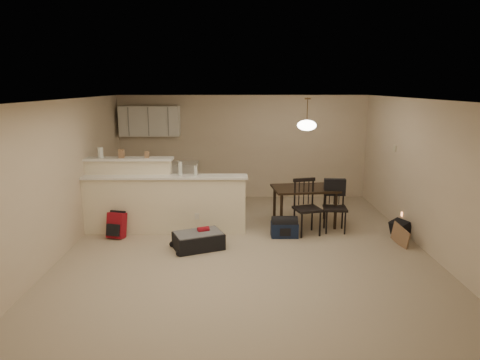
{
  "coord_description": "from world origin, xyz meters",
  "views": [
    {
      "loc": [
        -0.18,
        -6.83,
        2.71
      ],
      "look_at": [
        -0.1,
        0.7,
        1.05
      ],
      "focal_mm": 32.0,
      "sensor_mm": 36.0,
      "label": 1
    }
  ],
  "objects_px": {
    "red_backpack": "(117,225)",
    "navy_duffel": "(284,230)",
    "suitcase": "(198,241)",
    "dining_table": "(305,192)",
    "pendant_lamp": "(307,125)",
    "dining_chair_near": "(307,207)",
    "dining_chair_far": "(335,207)",
    "black_daypack": "(400,229)"
  },
  "relations": [
    {
      "from": "red_backpack",
      "to": "navy_duffel",
      "type": "distance_m",
      "value": 3.07
    },
    {
      "from": "pendant_lamp",
      "to": "red_backpack",
      "type": "xyz_separation_m",
      "value": [
        -3.53,
        -0.69,
        -1.76
      ]
    },
    {
      "from": "dining_table",
      "to": "dining_chair_far",
      "type": "height_order",
      "value": "dining_chair_far"
    },
    {
      "from": "navy_duffel",
      "to": "dining_chair_far",
      "type": "bearing_deg",
      "value": 16.37
    },
    {
      "from": "dining_chair_near",
      "to": "suitcase",
      "type": "bearing_deg",
      "value": -175.59
    },
    {
      "from": "dining_chair_far",
      "to": "suitcase",
      "type": "xyz_separation_m",
      "value": [
        -2.51,
        -0.85,
        -0.35
      ]
    },
    {
      "from": "dining_chair_far",
      "to": "suitcase",
      "type": "height_order",
      "value": "dining_chair_far"
    },
    {
      "from": "suitcase",
      "to": "navy_duffel",
      "type": "bearing_deg",
      "value": -1.93
    },
    {
      "from": "red_backpack",
      "to": "navy_duffel",
      "type": "xyz_separation_m",
      "value": [
        3.06,
        0.0,
        -0.1
      ]
    },
    {
      "from": "dining_chair_near",
      "to": "black_daypack",
      "type": "bearing_deg",
      "value": -19.91
    },
    {
      "from": "suitcase",
      "to": "red_backpack",
      "type": "distance_m",
      "value": 1.64
    },
    {
      "from": "dining_table",
      "to": "pendant_lamp",
      "type": "bearing_deg",
      "value": 147.16
    },
    {
      "from": "navy_duffel",
      "to": "black_daypack",
      "type": "bearing_deg",
      "value": -0.13
    },
    {
      "from": "black_daypack",
      "to": "dining_chair_far",
      "type": "bearing_deg",
      "value": 52.03
    },
    {
      "from": "pendant_lamp",
      "to": "dining_chair_far",
      "type": "distance_m",
      "value": 1.64
    },
    {
      "from": "pendant_lamp",
      "to": "dining_table",
      "type": "bearing_deg",
      "value": -26.57
    },
    {
      "from": "pendant_lamp",
      "to": "suitcase",
      "type": "xyz_separation_m",
      "value": [
        -1.99,
        -1.25,
        -1.85
      ]
    },
    {
      "from": "suitcase",
      "to": "red_backpack",
      "type": "height_order",
      "value": "red_backpack"
    },
    {
      "from": "dining_table",
      "to": "dining_chair_far",
      "type": "bearing_deg",
      "value": -43.45
    },
    {
      "from": "suitcase",
      "to": "navy_duffel",
      "type": "relative_size",
      "value": 1.63
    },
    {
      "from": "red_backpack",
      "to": "pendant_lamp",
      "type": "bearing_deg",
      "value": 26.16
    },
    {
      "from": "dining_chair_near",
      "to": "dining_chair_far",
      "type": "bearing_deg",
      "value": 0.24
    },
    {
      "from": "red_backpack",
      "to": "navy_duffel",
      "type": "relative_size",
      "value": 0.94
    },
    {
      "from": "pendant_lamp",
      "to": "navy_duffel",
      "type": "distance_m",
      "value": 2.03
    },
    {
      "from": "navy_duffel",
      "to": "black_daypack",
      "type": "height_order",
      "value": "black_daypack"
    },
    {
      "from": "dining_chair_far",
      "to": "red_backpack",
      "type": "height_order",
      "value": "dining_chair_far"
    },
    {
      "from": "suitcase",
      "to": "black_daypack",
      "type": "xyz_separation_m",
      "value": [
        3.67,
        0.56,
        0.01
      ]
    },
    {
      "from": "pendant_lamp",
      "to": "navy_duffel",
      "type": "height_order",
      "value": "pendant_lamp"
    },
    {
      "from": "dining_table",
      "to": "red_backpack",
      "type": "distance_m",
      "value": 3.62
    },
    {
      "from": "dining_table",
      "to": "suitcase",
      "type": "bearing_deg",
      "value": -154.19
    },
    {
      "from": "pendant_lamp",
      "to": "red_backpack",
      "type": "relative_size",
      "value": 1.34
    },
    {
      "from": "dining_chair_near",
      "to": "dining_chair_far",
      "type": "xyz_separation_m",
      "value": [
        0.55,
        0.15,
        -0.03
      ]
    },
    {
      "from": "dining_chair_far",
      "to": "black_daypack",
      "type": "relative_size",
      "value": 2.98
    },
    {
      "from": "red_backpack",
      "to": "black_daypack",
      "type": "bearing_deg",
      "value": 15.14
    },
    {
      "from": "dining_chair_far",
      "to": "suitcase",
      "type": "bearing_deg",
      "value": -156.55
    },
    {
      "from": "dining_chair_near",
      "to": "black_daypack",
      "type": "height_order",
      "value": "dining_chair_near"
    },
    {
      "from": "dining_chair_near",
      "to": "navy_duffel",
      "type": "bearing_deg",
      "value": -177.42
    },
    {
      "from": "dining_chair_near",
      "to": "navy_duffel",
      "type": "height_order",
      "value": "dining_chair_near"
    },
    {
      "from": "dining_table",
      "to": "pendant_lamp",
      "type": "distance_m",
      "value": 1.32
    },
    {
      "from": "pendant_lamp",
      "to": "black_daypack",
      "type": "relative_size",
      "value": 1.91
    },
    {
      "from": "suitcase",
      "to": "pendant_lamp",
      "type": "bearing_deg",
      "value": 10.01
    },
    {
      "from": "suitcase",
      "to": "navy_duffel",
      "type": "distance_m",
      "value": 1.63
    }
  ]
}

